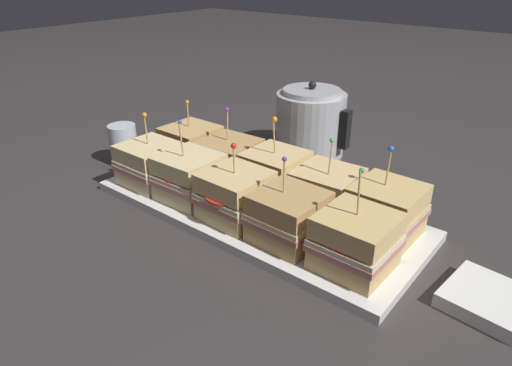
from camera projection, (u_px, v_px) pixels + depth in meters
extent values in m
plane|color=#383333|center=(256.00, 212.00, 0.94)|extent=(6.00, 6.00, 0.00)
cube|color=white|center=(256.00, 210.00, 0.93)|extent=(0.68, 0.28, 0.01)
cube|color=white|center=(256.00, 207.00, 0.93)|extent=(0.68, 0.28, 0.01)
cube|color=beige|center=(152.00, 175.00, 1.02)|extent=(0.11, 0.11, 0.03)
cube|color=tan|center=(151.00, 166.00, 1.00)|extent=(0.12, 0.12, 0.01)
cube|color=beige|center=(150.00, 161.00, 1.00)|extent=(0.12, 0.12, 0.01)
cube|color=beige|center=(149.00, 152.00, 0.99)|extent=(0.11, 0.11, 0.03)
cylinder|color=tan|center=(146.00, 131.00, 0.97)|extent=(0.00, 0.01, 0.08)
sphere|color=orange|center=(144.00, 115.00, 0.96)|extent=(0.01, 0.01, 0.01)
cube|color=beige|center=(191.00, 190.00, 0.95)|extent=(0.12, 0.12, 0.03)
cube|color=tan|center=(190.00, 180.00, 0.94)|extent=(0.12, 0.12, 0.01)
cube|color=beige|center=(190.00, 175.00, 0.94)|extent=(0.12, 0.12, 0.01)
cylinder|color=red|center=(182.00, 176.00, 0.92)|extent=(0.08, 0.08, 0.00)
cube|color=beige|center=(189.00, 164.00, 0.92)|extent=(0.12, 0.12, 0.03)
cylinder|color=tan|center=(181.00, 141.00, 0.90)|extent=(0.00, 0.01, 0.08)
sphere|color=blue|center=(180.00, 122.00, 0.88)|extent=(0.01, 0.01, 0.01)
cube|color=#DBB77A|center=(236.00, 209.00, 0.88)|extent=(0.12, 0.12, 0.03)
cube|color=tan|center=(235.00, 198.00, 0.87)|extent=(0.12, 0.12, 0.01)
cube|color=beige|center=(235.00, 194.00, 0.86)|extent=(0.12, 0.12, 0.01)
cylinder|color=red|center=(228.00, 194.00, 0.85)|extent=(0.09, 0.09, 0.00)
cube|color=#E8C281|center=(235.00, 181.00, 0.85)|extent=(0.12, 0.12, 0.03)
cylinder|color=tan|center=(233.00, 162.00, 0.83)|extent=(0.00, 0.01, 0.07)
sphere|color=red|center=(233.00, 146.00, 0.82)|extent=(0.01, 0.01, 0.01)
cube|color=tan|center=(288.00, 230.00, 0.81)|extent=(0.12, 0.12, 0.03)
cube|color=#B26B60|center=(288.00, 219.00, 0.80)|extent=(0.12, 0.12, 0.01)
cube|color=beige|center=(289.00, 214.00, 0.79)|extent=(0.12, 0.12, 0.01)
cube|color=tan|center=(289.00, 203.00, 0.78)|extent=(0.12, 0.12, 0.03)
cylinder|color=tan|center=(284.00, 178.00, 0.77)|extent=(0.00, 0.00, 0.07)
sphere|color=purple|center=(285.00, 159.00, 0.75)|extent=(0.01, 0.01, 0.01)
cube|color=tan|center=(354.00, 257.00, 0.74)|extent=(0.12, 0.12, 0.03)
cube|color=tan|center=(355.00, 245.00, 0.73)|extent=(0.12, 0.12, 0.01)
cube|color=beige|center=(356.00, 240.00, 0.72)|extent=(0.12, 0.12, 0.01)
cylinder|color=red|center=(350.00, 242.00, 0.71)|extent=(0.07, 0.07, 0.00)
cube|color=#E0B771|center=(357.00, 226.00, 0.71)|extent=(0.12, 0.12, 0.03)
cylinder|color=tan|center=(359.00, 196.00, 0.69)|extent=(0.00, 0.01, 0.09)
sphere|color=green|center=(362.00, 171.00, 0.67)|extent=(0.01, 0.01, 0.01)
cube|color=tan|center=(192.00, 157.00, 1.11)|extent=(0.11, 0.11, 0.03)
cube|color=#B26B60|center=(191.00, 148.00, 1.10)|extent=(0.12, 0.12, 0.01)
cube|color=beige|center=(191.00, 144.00, 1.09)|extent=(0.12, 0.12, 0.01)
cylinder|color=red|center=(185.00, 144.00, 1.07)|extent=(0.08, 0.08, 0.00)
cube|color=tan|center=(190.00, 134.00, 1.08)|extent=(0.11, 0.11, 0.03)
cylinder|color=tan|center=(188.00, 116.00, 1.07)|extent=(0.00, 0.00, 0.07)
sphere|color=orange|center=(187.00, 102.00, 1.05)|extent=(0.01, 0.01, 0.01)
cube|color=tan|center=(230.00, 171.00, 1.03)|extent=(0.12, 0.12, 0.03)
cube|color=tan|center=(230.00, 162.00, 1.02)|extent=(0.12, 0.12, 0.01)
cube|color=beige|center=(230.00, 157.00, 1.02)|extent=(0.12, 0.12, 0.01)
cube|color=tan|center=(229.00, 148.00, 1.01)|extent=(0.12, 0.12, 0.03)
cylinder|color=tan|center=(227.00, 127.00, 0.99)|extent=(0.00, 0.01, 0.08)
sphere|color=purple|center=(227.00, 109.00, 0.98)|extent=(0.01, 0.01, 0.01)
cube|color=#DBB77A|center=(275.00, 187.00, 0.96)|extent=(0.11, 0.11, 0.03)
cube|color=tan|center=(275.00, 177.00, 0.95)|extent=(0.12, 0.12, 0.01)
cube|color=beige|center=(275.00, 172.00, 0.95)|extent=(0.12, 0.12, 0.01)
cylinder|color=red|center=(269.00, 172.00, 0.93)|extent=(0.08, 0.08, 0.00)
cube|color=#E8C281|center=(275.00, 161.00, 0.94)|extent=(0.11, 0.11, 0.03)
cylinder|color=tan|center=(276.00, 139.00, 0.91)|extent=(0.00, 0.01, 0.08)
sphere|color=orange|center=(276.00, 120.00, 0.89)|extent=(0.01, 0.01, 0.01)
cube|color=#DBB77A|center=(325.00, 205.00, 0.89)|extent=(0.12, 0.12, 0.03)
cube|color=tan|center=(326.00, 194.00, 0.88)|extent=(0.12, 0.12, 0.01)
cube|color=beige|center=(327.00, 189.00, 0.88)|extent=(0.12, 0.12, 0.01)
cube|color=#E8C281|center=(327.00, 179.00, 0.87)|extent=(0.12, 0.12, 0.03)
cylinder|color=tan|center=(330.00, 160.00, 0.84)|extent=(0.00, 0.01, 0.08)
sphere|color=green|center=(332.00, 140.00, 0.82)|extent=(0.01, 0.01, 0.01)
cube|color=tan|center=(384.00, 225.00, 0.83)|extent=(0.12, 0.12, 0.03)
cube|color=tan|center=(386.00, 214.00, 0.82)|extent=(0.12, 0.12, 0.01)
cube|color=beige|center=(387.00, 209.00, 0.81)|extent=(0.12, 0.12, 0.01)
cylinder|color=red|center=(382.00, 210.00, 0.80)|extent=(0.09, 0.09, 0.00)
cube|color=#E0B771|center=(388.00, 196.00, 0.80)|extent=(0.12, 0.12, 0.03)
cylinder|color=tan|center=(388.00, 169.00, 0.79)|extent=(0.00, 0.01, 0.08)
sphere|color=blue|center=(391.00, 149.00, 0.77)|extent=(0.01, 0.01, 0.01)
cylinder|color=#B7BABF|center=(310.00, 124.00, 1.19)|extent=(0.18, 0.18, 0.16)
cylinder|color=#B7BABF|center=(312.00, 91.00, 1.15)|extent=(0.15, 0.15, 0.01)
sphere|color=black|center=(312.00, 85.00, 1.14)|extent=(0.02, 0.02, 0.02)
cube|color=black|center=(345.00, 130.00, 1.13)|extent=(0.02, 0.02, 0.10)
cylinder|color=silver|center=(124.00, 145.00, 1.14)|extent=(0.07, 0.07, 0.10)
cube|color=white|center=(488.00, 301.00, 0.68)|extent=(0.13, 0.13, 0.02)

